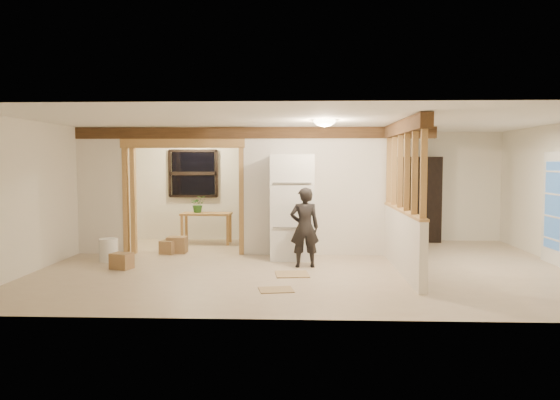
{
  "coord_description": "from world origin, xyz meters",
  "views": [
    {
      "loc": [
        -0.06,
        -9.43,
        1.82
      ],
      "look_at": [
        -0.46,
        0.4,
        1.13
      ],
      "focal_mm": 35.0,
      "sensor_mm": 36.0,
      "label": 1
    }
  ],
  "objects_px": {
    "woman": "(305,227)",
    "bookshelf": "(419,200)",
    "work_table": "(207,228)",
    "shop_vac": "(105,236)",
    "refrigerator": "(292,207)"
  },
  "relations": [
    {
      "from": "work_table",
      "to": "shop_vac",
      "type": "bearing_deg",
      "value": -157.31
    },
    {
      "from": "shop_vac",
      "to": "refrigerator",
      "type": "bearing_deg",
      "value": -14.87
    },
    {
      "from": "work_table",
      "to": "shop_vac",
      "type": "relative_size",
      "value": 2.06
    },
    {
      "from": "work_table",
      "to": "bookshelf",
      "type": "height_order",
      "value": "bookshelf"
    },
    {
      "from": "refrigerator",
      "to": "shop_vac",
      "type": "height_order",
      "value": "refrigerator"
    },
    {
      "from": "work_table",
      "to": "woman",
      "type": "bearing_deg",
      "value": -48.32
    },
    {
      "from": "refrigerator",
      "to": "shop_vac",
      "type": "bearing_deg",
      "value": 165.13
    },
    {
      "from": "woman",
      "to": "shop_vac",
      "type": "xyz_separation_m",
      "value": [
        -4.18,
        1.89,
        -0.43
      ]
    },
    {
      "from": "work_table",
      "to": "bookshelf",
      "type": "bearing_deg",
      "value": 7.85
    },
    {
      "from": "woman",
      "to": "bookshelf",
      "type": "bearing_deg",
      "value": -136.9
    },
    {
      "from": "woman",
      "to": "shop_vac",
      "type": "relative_size",
      "value": 2.61
    },
    {
      "from": "woman",
      "to": "work_table",
      "type": "relative_size",
      "value": 1.27
    },
    {
      "from": "refrigerator",
      "to": "woman",
      "type": "height_order",
      "value": "refrigerator"
    },
    {
      "from": "work_table",
      "to": "shop_vac",
      "type": "height_order",
      "value": "work_table"
    },
    {
      "from": "woman",
      "to": "work_table",
      "type": "height_order",
      "value": "woman"
    }
  ]
}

